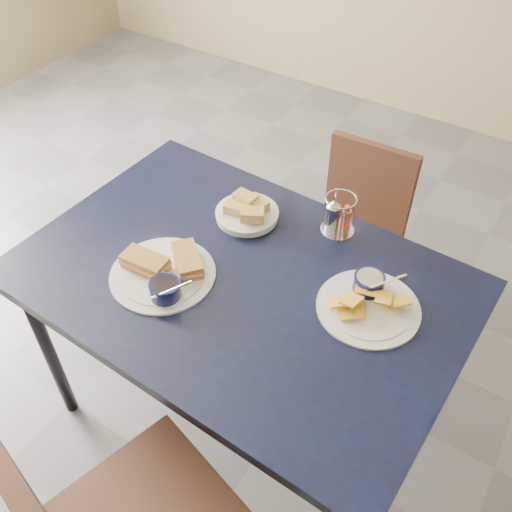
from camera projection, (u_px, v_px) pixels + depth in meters
The scene contains 7 objects.
ground at pixel (272, 434), 2.15m from camera, with size 6.00×6.00×0.00m, color #535358.
dining_table at pixel (241, 290), 1.75m from camera, with size 1.37×0.94×0.75m.
chair_far at pixel (358, 222), 2.36m from camera, with size 0.37×0.35×0.77m.
sandwich_plate at pixel (165, 271), 1.69m from camera, with size 0.32×0.32×0.12m.
plantain_plate at pixel (368, 299), 1.62m from camera, with size 0.30×0.30×0.12m.
bread_basket at pixel (247, 212), 1.88m from camera, with size 0.21×0.21×0.07m.
condiment_caddy at pixel (338, 217), 1.82m from camera, with size 0.11×0.11×0.14m.
Camera 1 is at (0.52, -0.93, 1.99)m, focal length 40.00 mm.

